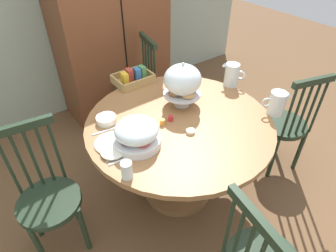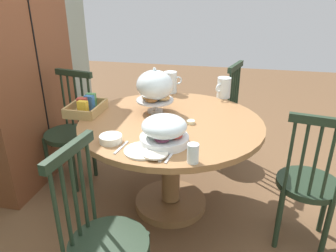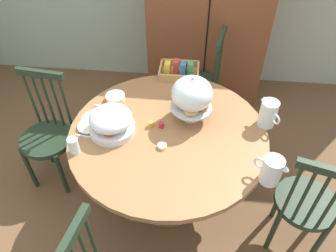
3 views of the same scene
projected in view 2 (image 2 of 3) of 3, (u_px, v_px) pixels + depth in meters
ground_plane at (177, 212)px, 2.51m from camera, size 10.00×10.00×0.00m
wooden_armoire at (9, 69)px, 2.68m from camera, size 1.18×0.60×1.96m
dining_table at (171, 144)px, 2.37m from camera, size 1.31×1.31×0.74m
windsor_chair_near_window at (218, 115)px, 3.17m from camera, size 0.42×0.42×0.97m
windsor_chair_by_cabinet at (70, 133)px, 2.78m from camera, size 0.41×0.41×0.97m
windsor_chair_facing_door at (104, 244)px, 1.59m from camera, size 0.40×0.40×0.97m
windsor_chair_far_side at (308, 185)px, 2.05m from camera, size 0.41×0.41×0.97m
pastry_stand_with_dome at (155, 87)px, 2.37m from camera, size 0.28×0.28×0.34m
fruit_platter_covered at (164, 131)px, 1.93m from camera, size 0.30×0.30×0.18m
orange_juice_pitcher at (224, 88)px, 2.74m from camera, size 0.18×0.13×0.17m
milk_pitcher at (171, 83)px, 2.87m from camera, size 0.12×0.18×0.19m
cereal_basket at (86, 107)px, 2.42m from camera, size 0.32×0.24×0.12m
china_plate_large at (143, 151)px, 1.86m from camera, size 0.22×0.22×0.01m
china_plate_small at (155, 153)px, 1.81m from camera, size 0.15×0.15×0.01m
cereal_bowl at (111, 139)px, 1.97m from camera, size 0.14×0.14×0.04m
drinking_glass at (193, 153)px, 1.73m from camera, size 0.06×0.06×0.11m
butter_dish at (191, 122)px, 2.24m from camera, size 0.06×0.06×0.02m
jam_jar_strawberry at (164, 120)px, 2.25m from camera, size 0.04×0.04×0.04m
jam_jar_apricot at (162, 124)px, 2.19m from camera, size 0.04×0.04×0.04m
table_knife at (165, 155)px, 1.82m from camera, size 0.17×0.04×0.01m
dinner_fork at (170, 156)px, 1.81m from camera, size 0.17×0.04×0.01m
soup_spoon at (121, 147)px, 1.91m from camera, size 0.17×0.04×0.01m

